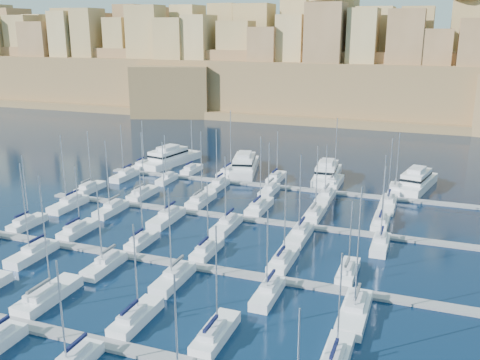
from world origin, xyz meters
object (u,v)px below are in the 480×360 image
at_px(sailboat_4, 215,334).
at_px(motor_yacht_a, 170,158).
at_px(sailboat_2, 48,296).
at_px(motor_yacht_b, 245,165).
at_px(motor_yacht_c, 327,173).
at_px(motor_yacht_d, 416,181).

bearing_deg(sailboat_4, motor_yacht_a, 121.05).
bearing_deg(sailboat_2, motor_yacht_b, 88.43).
bearing_deg(motor_yacht_c, motor_yacht_d, 0.25).
height_order(sailboat_4, motor_yacht_a, sailboat_4).
bearing_deg(motor_yacht_c, motor_yacht_b, 178.07).
xyz_separation_m(motor_yacht_c, motor_yacht_d, (19.91, 0.09, 0.00)).
height_order(sailboat_4, motor_yacht_d, sailboat_4).
xyz_separation_m(sailboat_4, motor_yacht_c, (-1.36, 70.19, 0.98)).
height_order(motor_yacht_c, motor_yacht_d, same).
xyz_separation_m(motor_yacht_b, motor_yacht_c, (20.67, -0.70, -0.00)).
relative_size(motor_yacht_a, motor_yacht_b, 1.04).
bearing_deg(motor_yacht_a, sailboat_2, -74.97).
height_order(motor_yacht_a, motor_yacht_c, same).
distance_m(sailboat_4, motor_yacht_d, 72.69).
distance_m(sailboat_2, sailboat_4, 23.97).
bearing_deg(motor_yacht_d, motor_yacht_b, 179.14).
distance_m(sailboat_2, motor_yacht_b, 70.23).
relative_size(sailboat_4, motor_yacht_d, 0.78).
xyz_separation_m(sailboat_4, motor_yacht_a, (-42.91, 71.27, 0.98)).
relative_size(sailboat_4, motor_yacht_c, 0.81).
relative_size(motor_yacht_b, motor_yacht_d, 1.08).
relative_size(sailboat_4, motor_yacht_a, 0.70).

